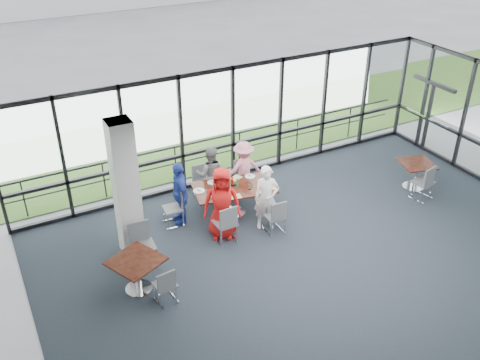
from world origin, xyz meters
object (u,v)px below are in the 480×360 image
diner_far_left (210,174)px  chair_main_end (173,208)px  chair_main_nr (274,216)px  chair_spare_r (423,182)px  chair_spare_la (165,285)px  side_table_right (416,167)px  diner_near_right (267,198)px  structural_column (126,189)px  diner_near_left (222,203)px  chair_spare_lb (144,246)px  chair_main_fl (202,182)px  side_table_left (136,264)px  diner_far_right (244,168)px  chair_main_nl (225,223)px  main_table (234,191)px  chair_main_fr (244,177)px  diner_end (180,193)px

diner_far_left → chair_main_end: size_ratio=1.67×
chair_main_nr → chair_spare_r: 4.23m
diner_far_left → chair_spare_la: (-2.45, -3.08, -0.34)m
side_table_right → diner_near_right: size_ratio=0.64×
structural_column → diner_near_right: 3.29m
chair_main_end → diner_near_right: bearing=63.9°
diner_near_left → chair_spare_la: (-1.99, -1.48, -0.47)m
chair_spare_lb → chair_main_fl: bearing=-135.1°
side_table_left → diner_far_right: (3.73, 2.37, 0.10)m
diner_near_right → chair_main_nl: size_ratio=1.68×
main_table → side_table_left: same height
main_table → chair_spare_la: bearing=-129.1°
chair_spare_lb → chair_spare_la: bearing=92.9°
chair_main_nl → diner_far_right: bearing=48.1°
structural_column → diner_far_left: size_ratio=2.13×
side_table_right → diner_far_right: bearing=155.5°
side_table_left → diner_far_left: diner_far_left is taller
diner_near_left → diner_far_left: (0.46, 1.60, -0.14)m
chair_spare_lb → chair_main_nl: bearing=-176.9°
side_table_left → chair_main_end: size_ratio=1.38×
chair_spare_la → chair_spare_lb: bearing=82.7°
chair_spare_lb → chair_main_fr: bearing=-149.3°
main_table → chair_spare_r: chair_spare_r is taller
diner_far_right → chair_spare_lb: bearing=31.3°
side_table_right → chair_main_fr: size_ratio=1.21×
side_table_left → chair_main_fr: bearing=32.8°
side_table_left → chair_spare_r: bearing=-0.5°
side_table_right → chair_main_fl: 5.74m
main_table → chair_spare_lb: (-2.68, -0.92, -0.14)m
chair_main_nl → chair_main_nr: bearing=-12.6°
diner_near_left → chair_spare_r: diner_near_left is taller
chair_main_nl → chair_main_fl: (0.36, 2.04, -0.07)m
chair_main_nl → chair_spare_lb: chair_spare_lb is taller
diner_near_right → chair_main_nr: bearing=-49.8°
side_table_right → chair_main_end: chair_main_end is taller
diner_near_right → chair_main_nl: (-1.12, -0.03, -0.33)m
chair_spare_lb → main_table: bearing=-157.4°
chair_main_nr → diner_far_right: bearing=84.9°
diner_near_left → diner_end: 1.20m
side_table_left → side_table_right: same height
chair_spare_la → main_table: bearing=32.9°
diner_far_left → chair_spare_r: (4.89, -2.56, -0.26)m
chair_spare_la → chair_spare_r: chair_spare_r is taller
side_table_left → chair_main_nl: chair_main_nl is taller
diner_near_right → chair_main_end: bearing=172.3°
diner_far_left → main_table: bearing=131.4°
chair_spare_r → chair_main_end: bearing=149.9°
chair_main_nr → chair_spare_lb: (-3.14, 0.24, 0.05)m
structural_column → chair_spare_lb: structural_column is taller
side_table_right → diner_near_right: (-4.51, 0.27, 0.18)m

